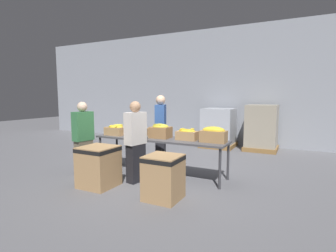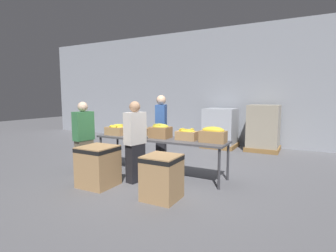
{
  "view_description": "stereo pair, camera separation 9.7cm",
  "coord_description": "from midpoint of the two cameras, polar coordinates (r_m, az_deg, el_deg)",
  "views": [
    {
      "loc": [
        2.63,
        -4.8,
        1.68
      ],
      "look_at": [
        0.11,
        0.16,
        1.04
      ],
      "focal_mm": 28.0,
      "sensor_mm": 36.0,
      "label": 1
    },
    {
      "loc": [
        2.71,
        -4.76,
        1.68
      ],
      "look_at": [
        0.11,
        0.16,
        1.04
      ],
      "focal_mm": 28.0,
      "sensor_mm": 36.0,
      "label": 2
    }
  ],
  "objects": [
    {
      "name": "ground_plane",
      "position": [
        5.73,
        -1.21,
        -10.46
      ],
      "size": [
        30.0,
        30.0,
        0.0
      ],
      "primitive_type": "plane",
      "color": "slate"
    },
    {
      "name": "wall_back",
      "position": [
        9.43,
        11.62,
        8.41
      ],
      "size": [
        16.0,
        0.08,
        4.0
      ],
      "color": "#9399A3",
      "rests_on": "ground_plane"
    },
    {
      "name": "sorting_table",
      "position": [
        5.55,
        -1.23,
        -3.16
      ],
      "size": [
        2.88,
        0.72,
        0.79
      ],
      "color": "#4C4C51",
      "rests_on": "ground_plane"
    },
    {
      "name": "banana_box_0",
      "position": [
        6.08,
        -10.75,
        -0.8
      ],
      "size": [
        0.44,
        0.33,
        0.25
      ],
      "color": "tan",
      "rests_on": "sorting_table"
    },
    {
      "name": "banana_box_1",
      "position": [
        5.92,
        -6.07,
        -1.05
      ],
      "size": [
        0.47,
        0.27,
        0.23
      ],
      "color": "#A37A4C",
      "rests_on": "sorting_table"
    },
    {
      "name": "banana_box_2",
      "position": [
        5.54,
        -1.16,
        -1.03
      ],
      "size": [
        0.41,
        0.33,
        0.31
      ],
      "color": "olive",
      "rests_on": "sorting_table"
    },
    {
      "name": "banana_box_3",
      "position": [
        5.3,
        4.65,
        -1.81
      ],
      "size": [
        0.42,
        0.31,
        0.24
      ],
      "color": "tan",
      "rests_on": "sorting_table"
    },
    {
      "name": "banana_box_4",
      "position": [
        5.09,
        10.33,
        -1.85
      ],
      "size": [
        0.49,
        0.28,
        0.3
      ],
      "color": "#A37A4C",
      "rests_on": "sorting_table"
    },
    {
      "name": "volunteer_0",
      "position": [
        6.37,
        -1.05,
        -0.96
      ],
      "size": [
        0.37,
        0.5,
        1.69
      ],
      "rotation": [
        0.0,
        0.0,
        -1.2
      ],
      "color": "black",
      "rests_on": "ground_plane"
    },
    {
      "name": "volunteer_1",
      "position": [
        5.86,
        -17.4,
        -2.61
      ],
      "size": [
        0.28,
        0.45,
        1.56
      ],
      "rotation": [
        0.0,
        0.0,
        1.39
      ],
      "color": "#6B604C",
      "rests_on": "ground_plane"
    },
    {
      "name": "volunteer_2",
      "position": [
        5.12,
        -6.6,
        -3.52
      ],
      "size": [
        0.29,
        0.46,
        1.58
      ],
      "rotation": [
        0.0,
        0.0,
        1.38
      ],
      "color": "black",
      "rests_on": "ground_plane"
    },
    {
      "name": "donation_bin_0",
      "position": [
        5.08,
        -14.44,
        -8.15
      ],
      "size": [
        0.62,
        0.62,
        0.75
      ],
      "color": "tan",
      "rests_on": "ground_plane"
    },
    {
      "name": "donation_bin_1",
      "position": [
        4.32,
        -0.69,
        -10.77
      ],
      "size": [
        0.56,
        0.56,
        0.73
      ],
      "color": "tan",
      "rests_on": "ground_plane"
    },
    {
      "name": "pallet_stack_0",
      "position": [
        8.53,
        20.36,
        -0.47
      ],
      "size": [
        0.97,
        0.97,
        1.41
      ],
      "color": "olive",
      "rests_on": "ground_plane"
    },
    {
      "name": "pallet_stack_1",
      "position": [
        8.75,
        11.65,
        -0.46
      ],
      "size": [
        1.05,
        1.05,
        1.27
      ],
      "color": "olive",
      "rests_on": "ground_plane"
    }
  ]
}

